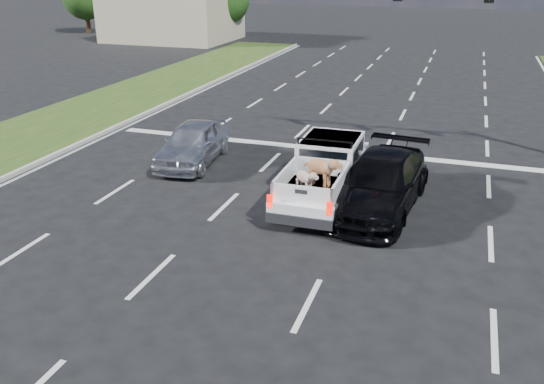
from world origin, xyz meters
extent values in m
plane|color=black|center=(0.00, 0.00, 0.00)|extent=(160.00, 160.00, 0.00)
cube|color=silver|center=(-5.25, 6.00, 0.01)|extent=(0.12, 60.00, 0.01)
cube|color=silver|center=(-1.75, 6.00, 0.01)|extent=(0.12, 60.00, 0.01)
cube|color=silver|center=(1.75, 6.00, 0.01)|extent=(0.12, 60.00, 0.01)
cube|color=silver|center=(5.25, 6.00, 0.01)|extent=(0.12, 60.00, 0.01)
cube|color=silver|center=(-8.80, 6.00, 0.01)|extent=(0.15, 60.00, 0.01)
cube|color=silver|center=(0.00, 10.00, 0.01)|extent=(17.00, 0.45, 0.01)
cube|color=#A19C93|center=(-9.05, 6.00, 0.07)|extent=(0.15, 60.00, 0.14)
cube|color=tan|center=(-20.00, 36.00, 2.20)|extent=(10.00, 8.00, 4.40)
cylinder|color=#332114|center=(-30.00, 38.00, 1.08)|extent=(0.44, 0.44, 2.16)
cylinder|color=#332114|center=(-24.00, 38.00, 1.08)|extent=(0.44, 0.44, 2.16)
cylinder|color=#332114|center=(-16.00, 38.00, 1.08)|extent=(0.44, 0.44, 2.16)
cylinder|color=black|center=(-0.04, 3.50, 0.34)|extent=(0.25, 0.67, 0.67)
cylinder|color=black|center=(1.50, 3.52, 0.34)|extent=(0.25, 0.67, 0.67)
cylinder|color=black|center=(-0.07, 6.78, 0.34)|extent=(0.25, 0.67, 0.67)
cylinder|color=black|center=(1.47, 6.79, 0.34)|extent=(0.25, 0.67, 0.67)
cube|color=white|center=(0.71, 5.19, 0.58)|extent=(1.72, 4.70, 0.46)
cube|color=white|center=(0.70, 6.30, 1.19)|extent=(1.65, 2.05, 0.76)
cube|color=black|center=(0.71, 5.29, 1.22)|extent=(1.37, 0.04, 0.55)
cylinder|color=black|center=(0.71, 5.41, 1.75)|extent=(1.59, 0.06, 0.04)
cube|color=black|center=(0.72, 4.15, 0.79)|extent=(1.59, 2.27, 0.05)
cube|color=white|center=(-0.03, 4.14, 1.04)|extent=(0.09, 2.26, 0.46)
cube|color=white|center=(1.47, 4.16, 1.04)|extent=(0.09, 2.26, 0.46)
cube|color=white|center=(0.73, 3.06, 1.04)|extent=(1.57, 0.08, 0.46)
cube|color=red|center=(-0.02, 2.87, 0.84)|extent=(0.14, 0.05, 0.35)
cube|color=red|center=(1.49, 2.88, 0.84)|extent=(0.14, 0.05, 0.35)
cube|color=black|center=(0.73, 2.94, 0.42)|extent=(1.70, 0.28, 0.27)
imported|color=silver|center=(-4.20, 7.17, 0.69)|extent=(2.04, 4.21, 1.38)
imported|color=black|center=(2.32, 5.24, 0.74)|extent=(2.54, 5.25, 1.47)
camera|label=1|loc=(4.19, -9.48, 6.35)|focal=38.00mm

